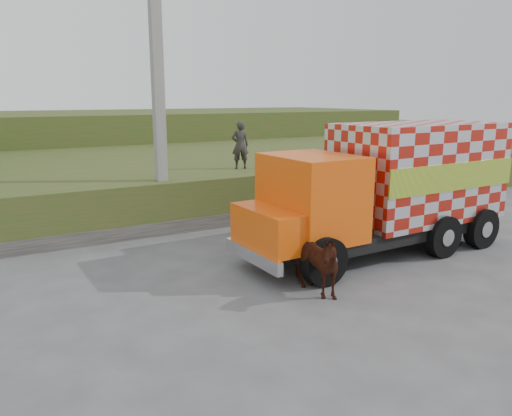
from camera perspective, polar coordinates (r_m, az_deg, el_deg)
ground at (r=11.66m, az=1.83°, el=-7.00°), size 120.00×120.00×0.00m
embankment at (r=20.44m, az=-12.95°, el=3.39°), size 40.00×12.00×1.50m
embankment_far at (r=31.97m, az=-19.36°, el=7.58°), size 40.00×12.00×3.00m
retaining_strip at (r=14.55m, az=-13.71°, el=-2.54°), size 16.00×0.50×0.40m
utility_pole at (r=14.75m, az=-11.13°, el=13.01°), size 1.20×0.30×8.00m
cargo_truck at (r=13.10m, az=15.02°, el=2.34°), size 7.35×2.68×3.25m
cow at (r=10.13m, az=6.56°, el=-6.29°), size 0.78×1.57×1.29m
pedestrian at (r=17.07m, az=-1.82°, el=7.20°), size 0.68×0.56×1.61m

